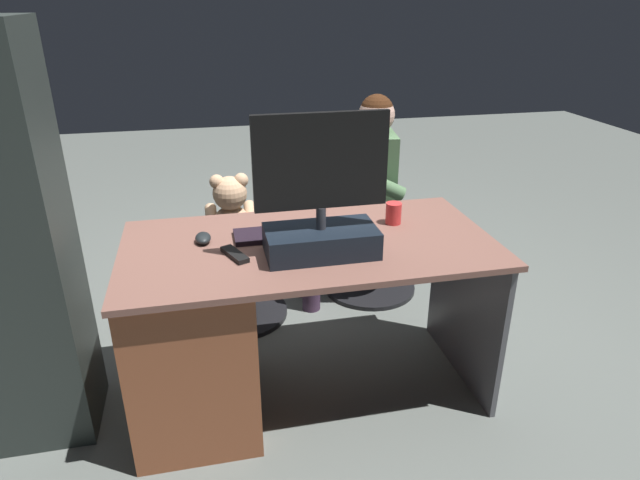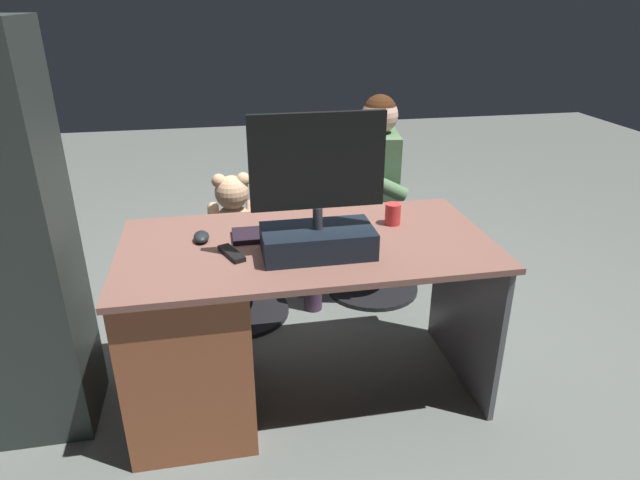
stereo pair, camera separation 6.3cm
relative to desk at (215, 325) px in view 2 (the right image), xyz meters
name	(u,v)px [view 2 (the right image)]	position (x,y,z in m)	size (l,w,h in m)	color
ground_plane	(294,335)	(-0.38, -0.43, -0.38)	(10.00, 10.00, 0.00)	#5B615C
desk	(215,325)	(0.00, 0.00, 0.00)	(1.44, 0.74, 0.71)	brown
monitor	(318,216)	(-0.40, 0.11, 0.48)	(0.48, 0.22, 0.52)	black
keyboard	(285,233)	(-0.31, -0.08, 0.34)	(0.42, 0.14, 0.02)	black
computer_mouse	(201,237)	(0.02, -0.09, 0.35)	(0.06, 0.10, 0.04)	black
cup	(393,214)	(-0.76, -0.11, 0.38)	(0.07, 0.07, 0.09)	red
tv_remote	(232,253)	(-0.09, 0.07, 0.34)	(0.04, 0.15, 0.02)	black
office_chair_teddy	(238,276)	(-0.12, -0.70, -0.16)	(0.53, 0.53, 0.42)	black
teddy_bear	(233,211)	(-0.12, -0.71, 0.21)	(0.26, 0.26, 0.38)	tan
visitor_chair	(374,254)	(-0.90, -0.82, -0.15)	(0.53, 0.53, 0.42)	black
person	(362,185)	(-0.82, -0.81, 0.27)	(0.58, 0.53, 1.13)	#4F714B
equipment_rack	(3,247)	(0.72, -0.04, 0.39)	(0.44, 0.36, 1.54)	#29302D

